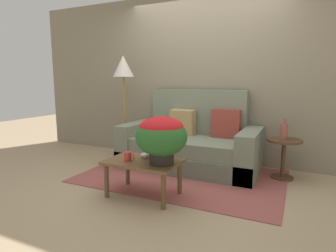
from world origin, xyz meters
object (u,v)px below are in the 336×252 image
object	(u,v)px
couch	(191,145)
side_table	(284,151)
coffee_mug	(128,157)
snack_bowl	(145,155)
potted_plant	(161,135)
floor_lamp	(123,73)
coffee_table	(143,166)
table_vase	(284,131)

from	to	relation	value
couch	side_table	size ratio (longest dim) A/B	3.76
coffee_mug	snack_bowl	distance (m)	0.22
side_table	potted_plant	size ratio (longest dim) A/B	0.97
floor_lamp	coffee_mug	distance (m)	1.89
coffee_table	snack_bowl	world-z (taller)	snack_bowl
floor_lamp	potted_plant	bearing A→B (deg)	-44.21
couch	side_table	world-z (taller)	couch
couch	coffee_mug	xyz separation A→B (m)	(-0.23, -1.32, 0.13)
couch	snack_bowl	size ratio (longest dim) A/B	17.42
side_table	floor_lamp	size ratio (longest dim) A/B	0.32
potted_plant	coffee_mug	xyz separation A→B (m)	(-0.37, -0.07, -0.25)
couch	coffee_table	distance (m)	1.24
couch	potted_plant	size ratio (longest dim) A/B	3.64
coffee_table	table_vase	xyz separation A→B (m)	(1.35, 1.27, 0.29)
floor_lamp	snack_bowl	world-z (taller)	floor_lamp
floor_lamp	table_vase	bearing A→B (deg)	0.18
snack_bowl	table_vase	world-z (taller)	table_vase
coffee_table	table_vase	size ratio (longest dim) A/B	3.01
potted_plant	coffee_mug	world-z (taller)	potted_plant
couch	potted_plant	xyz separation A→B (m)	(0.14, -1.26, 0.38)
floor_lamp	table_vase	world-z (taller)	floor_lamp
side_table	snack_bowl	distance (m)	1.82
coffee_mug	snack_bowl	size ratio (longest dim) A/B	1.10
side_table	coffee_table	bearing A→B (deg)	-137.03
coffee_table	table_vase	bearing A→B (deg)	43.28
couch	coffee_table	bearing A→B (deg)	-94.18
coffee_table	side_table	world-z (taller)	side_table
couch	snack_bowl	world-z (taller)	couch
floor_lamp	snack_bowl	size ratio (longest dim) A/B	14.72
coffee_table	snack_bowl	bearing A→B (deg)	106.56
snack_bowl	table_vase	distance (m)	1.81
couch	coffee_table	world-z (taller)	couch
coffee_mug	potted_plant	bearing A→B (deg)	10.14
couch	coffee_mug	world-z (taller)	couch
couch	floor_lamp	distance (m)	1.58
coffee_table	floor_lamp	xyz separation A→B (m)	(-1.08, 1.26, 1.04)
coffee_table	floor_lamp	bearing A→B (deg)	130.69
couch	side_table	bearing A→B (deg)	1.43
couch	floor_lamp	size ratio (longest dim) A/B	1.18
coffee_table	snack_bowl	distance (m)	0.14
couch	table_vase	bearing A→B (deg)	1.46
table_vase	coffee_mug	bearing A→B (deg)	-137.58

